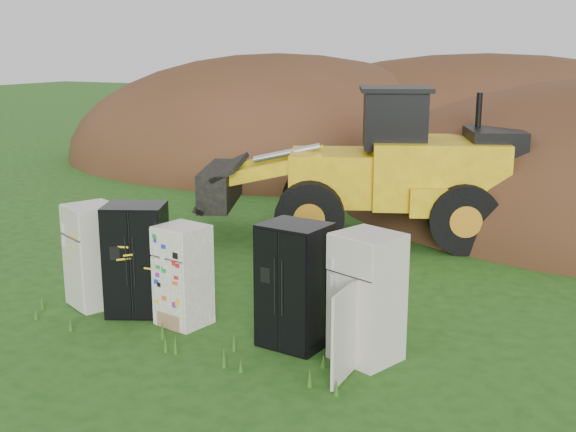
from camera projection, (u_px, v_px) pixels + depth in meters
name	position (u px, v px, depth m)	size (l,w,h in m)	color
ground	(218.00, 329.00, 11.15)	(120.00, 120.00, 0.00)	#1C4B14
fridge_leftmost	(94.00, 255.00, 12.01)	(0.76, 0.73, 1.73)	beige
fridge_black_side	(137.00, 259.00, 11.64)	(0.94, 0.75, 1.81)	black
fridge_sticker	(183.00, 275.00, 11.20)	(0.71, 0.65, 1.59)	white
fridge_black_right	(295.00, 285.00, 10.38)	(0.91, 0.76, 1.82)	black
fridge_open_door	(367.00, 297.00, 9.90)	(0.82, 0.76, 1.81)	beige
wheel_loader	(355.00, 164.00, 16.11)	(7.03, 2.85, 3.40)	yellow
dirt_mound_left	(278.00, 161.00, 27.53)	(17.33, 13.00, 8.02)	#422815
dirt_mound_back	(481.00, 164.00, 26.82)	(20.62, 13.75, 8.04)	#422815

